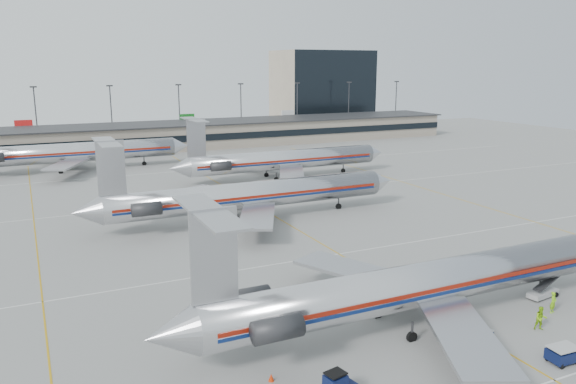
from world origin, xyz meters
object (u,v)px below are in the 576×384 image
jet_foreground (415,285)px  tug_center (491,371)px  jet_second_row (245,195)px  belt_loader (543,292)px

jet_foreground → tug_center: 9.33m
jet_foreground → tug_center: jet_foreground is taller
jet_foreground → jet_second_row: size_ratio=0.98×
tug_center → belt_loader: (14.46, 8.32, -0.21)m
jet_foreground → jet_second_row: jet_second_row is taller
jet_foreground → jet_second_row: 34.69m
jet_foreground → tug_center: bearing=-94.2°
jet_second_row → belt_loader: 38.41m
jet_second_row → tug_center: (0.42, -43.62, -2.66)m
jet_foreground → jet_second_row: bearing=91.8°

